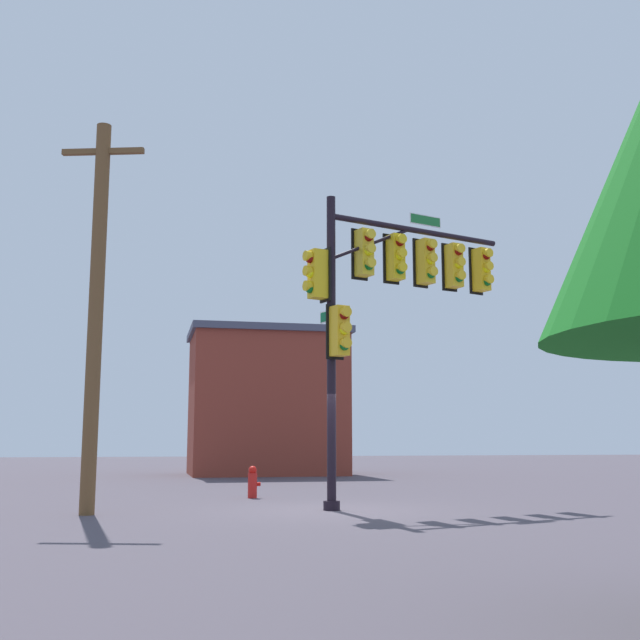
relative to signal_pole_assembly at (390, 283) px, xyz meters
name	(u,v)px	position (x,y,z in m)	size (l,w,h in m)	color
ground_plane	(332,510)	(-1.53, -0.42, -5.15)	(120.00, 120.00, 0.00)	#49414B
signal_pole_assembly	(390,283)	(0.00, 0.00, 0.00)	(5.42, 2.35, 7.02)	black
utility_pole	(96,307)	(-6.61, -0.41, -0.89)	(1.76, 0.61, 8.29)	brown
fire_hydrant	(253,482)	(-2.72, 3.52, -4.73)	(0.33, 0.24, 0.83)	red
brick_building	(266,402)	(-0.26, 17.78, -1.90)	(7.01, 5.36, 6.47)	brown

